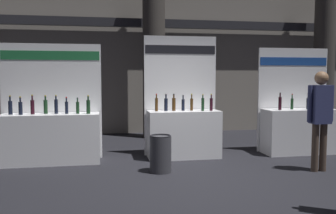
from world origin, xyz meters
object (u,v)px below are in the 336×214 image
Objects in this scene: exhibitor_booth_0 at (51,133)px; visitor_3 at (320,112)px; trash_bin at (161,154)px; exhibitor_booth_2 at (298,126)px; exhibitor_booth_1 at (183,128)px.

exhibitor_booth_0 is 1.31× the size of visitor_3.
trash_bin is (2.00, -1.10, -0.26)m from exhibitor_booth_0.
exhibitor_booth_0 reaches higher than exhibitor_booth_2.
visitor_3 is at bearing -17.79° from exhibitor_booth_0.
exhibitor_booth_2 is (2.61, -0.05, -0.03)m from exhibitor_booth_1.
exhibitor_booth_2 is 1.67m from visitor_3.
visitor_3 reaches higher than trash_bin.
visitor_3 is at bearing -8.97° from trash_bin.
exhibitor_booth_0 is 0.92× the size of exhibitor_booth_1.
exhibitor_booth_0 is 1.01× the size of exhibitor_booth_2.
exhibitor_booth_1 is at bearing 143.07° from visitor_3.
exhibitor_booth_0 is at bearing -179.08° from exhibitor_booth_1.
exhibitor_booth_1 is 1.35m from trash_bin.
trash_bin is at bearing -161.58° from exhibitor_booth_2.
visitor_3 is (-0.47, -1.53, 0.47)m from exhibitor_booth_2.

